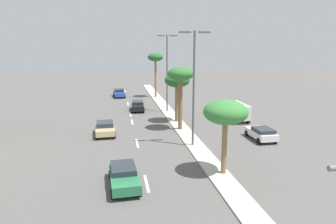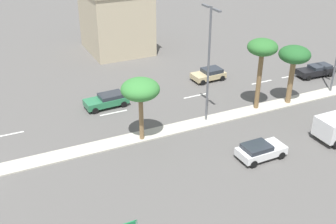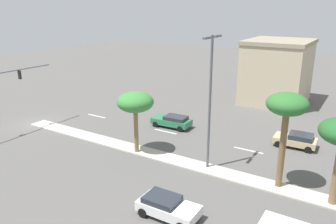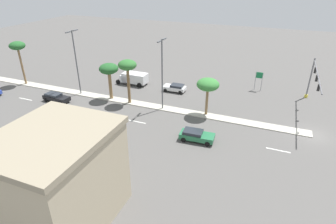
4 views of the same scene
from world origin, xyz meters
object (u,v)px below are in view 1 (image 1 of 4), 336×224
street_lamp_far (167,68)px  sedan_blue_far (119,93)px  sedan_tan_trailing (105,128)px  street_lamp_mid (194,81)px  sedan_green_mid (124,176)px  box_truck (234,110)px  palm_tree_left (226,113)px  palm_tree_center (155,59)px  sedan_black_inboard (138,105)px  palm_tree_far (181,76)px  sedan_white_leading (261,133)px  palm_tree_trailing (177,82)px

street_lamp_far → sedan_blue_far: size_ratio=2.41×
street_lamp_far → sedan_tan_trailing: 14.63m
street_lamp_far → sedan_tan_trailing: bearing=-129.7°
street_lamp_mid → sedan_green_mid: (-6.85, -7.59, -5.62)m
street_lamp_mid → box_truck: bearing=50.0°
palm_tree_left → palm_tree_center: 35.42m
sedan_blue_far → sedan_black_inboard: size_ratio=0.97×
street_lamp_far → sedan_blue_far: 16.96m
street_lamp_far → sedan_green_mid: street_lamp_far is taller
palm_tree_far → street_lamp_mid: 5.84m
palm_tree_far → street_lamp_mid: bearing=-89.9°
sedan_tan_trailing → sedan_blue_far: bearing=85.6°
street_lamp_mid → sedan_blue_far: size_ratio=2.39×
sedan_blue_far → box_truck: 25.32m
sedan_white_leading → sedan_tan_trailing: bearing=164.0°
street_lamp_far → sedan_tan_trailing: street_lamp_far is taller
palm_tree_center → sedan_green_mid: (-6.99, -36.06, -6.37)m
palm_tree_left → street_lamp_far: (-0.52, 22.55, 1.65)m
palm_tree_center → street_lamp_far: size_ratio=0.74×
palm_tree_trailing → street_lamp_mid: 9.65m
sedan_blue_far → street_lamp_far: bearing=-65.3°
sedan_white_leading → street_lamp_mid: bearing=-174.4°
palm_tree_left → palm_tree_trailing: palm_tree_trailing is taller
palm_tree_left → street_lamp_mid: bearing=95.4°
palm_tree_left → palm_tree_center: bearing=90.8°
palm_tree_trailing → sedan_black_inboard: bearing=119.2°
sedan_white_leading → box_truck: (0.46, 8.73, 0.51)m
sedan_tan_trailing → sedan_green_mid: bearing=-82.8°
palm_tree_far → sedan_black_inboard: size_ratio=1.53×
street_lamp_mid → palm_tree_left: bearing=-84.6°
street_lamp_far → palm_tree_left: bearing=-88.7°
palm_tree_far → sedan_blue_far: size_ratio=1.58×
sedan_black_inboard → palm_tree_left: bearing=-79.1°
palm_tree_left → palm_tree_trailing: size_ratio=0.93×
palm_tree_far → street_lamp_far: 9.86m
palm_tree_far → sedan_black_inboard: bearing=109.1°
palm_tree_far → palm_tree_trailing: (0.38, 3.72, -1.08)m
street_lamp_mid → sedan_white_leading: (7.47, 0.73, -5.63)m
palm_tree_far → box_truck: bearing=24.5°
sedan_blue_far → palm_tree_left: bearing=-79.0°
street_lamp_far → sedan_blue_far: street_lamp_far is taller
sedan_black_inboard → sedan_white_leading: bearing=-55.5°
sedan_tan_trailing → sedan_green_mid: size_ratio=0.88×
sedan_black_inboard → sedan_white_leading: sedan_black_inboard is taller
palm_tree_trailing → sedan_blue_far: 22.21m
street_lamp_far → palm_tree_trailing: bearing=-87.8°
street_lamp_far → sedan_black_inboard: size_ratio=2.33×
sedan_white_leading → box_truck: box_truck is taller
palm_tree_center → sedan_tan_trailing: (-8.62, -23.17, -6.37)m
palm_tree_trailing → sedan_white_leading: 12.14m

